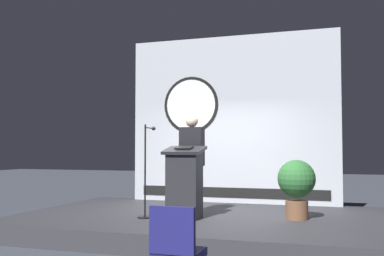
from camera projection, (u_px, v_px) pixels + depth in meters
The scene contains 8 objects.
ground_plane at pixel (208, 232), 7.72m from camera, with size 40.00×40.00×0.00m, color #383D47.
stage_platform at pixel (208, 224), 7.73m from camera, with size 6.40×4.00×0.30m, color #333338.
banner_display at pixel (230, 119), 9.58m from camera, with size 4.45×0.12×3.55m.
podium at pixel (184, 183), 7.35m from camera, with size 0.64×0.50×1.19m.
speaker_person at pixel (192, 163), 7.82m from camera, with size 0.40×0.26×1.73m.
microphone_stand at pixel (146, 185), 7.44m from camera, with size 0.24×0.51×1.53m.
potted_plant at pixel (296, 183), 7.26m from camera, with size 0.61×0.61×0.95m.
audience_chair_right at pixel (177, 247), 4.28m from camera, with size 0.44×0.45×0.89m.
Camera 1 is at (2.16, -7.49, 1.42)m, focal length 42.16 mm.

